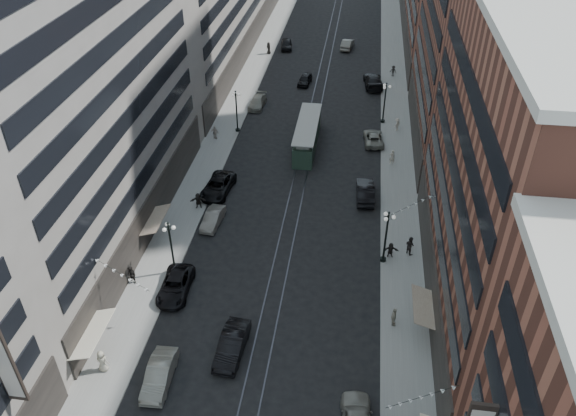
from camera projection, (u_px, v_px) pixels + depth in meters
The scene contains 35 objects.
ground at pixel (313, 119), 74.97m from camera, with size 220.00×220.00×0.00m, color black.
sidewalk_west at pixel (247, 84), 84.18m from camera, with size 4.00×180.00×0.15m, color gray.
sidewalk_east at pixel (395, 92), 81.77m from camera, with size 4.00×180.00×0.15m, color gray.
rail_west at pixel (315, 88), 83.09m from camera, with size 0.12×180.00×0.02m, color #2D2D33.
rail_east at pixel (324, 89), 82.94m from camera, with size 0.12×180.00×0.02m, color #2D2D33.
building_west_mid at pixel (83, 100), 46.93m from camera, with size 8.00×36.00×28.00m, color gray.
building_east_mid at pixel (508, 182), 40.34m from camera, with size 8.00×30.00×24.00m, color brown.
lamppost_sw_far at pixel (171, 246), 48.40m from camera, with size 1.03×1.14×5.52m.
lamppost_sw_mid at pixel (237, 110), 70.14m from camera, with size 1.03×1.14×5.52m.
lamppost_se_far at pixel (386, 235), 49.60m from camera, with size 1.03×1.14×5.52m.
lamppost_se_mid at pixel (385, 101), 72.16m from camera, with size 1.03×1.14×5.52m.
streetcar at pixel (307, 136), 68.06m from camera, with size 2.51×11.33×3.14m.
car_1 at pixel (159, 375), 40.24m from camera, with size 1.67×4.78×1.57m, color gray.
car_2 at pixel (175, 286), 47.79m from camera, with size 2.43×5.27×1.46m, color black.
car_5 at pixel (232, 345), 42.40m from camera, with size 1.77×5.08×1.67m, color black.
pedestrian_1 at pixel (102, 361), 40.84m from camera, with size 0.93×0.51×1.90m, color #A7A28B.
pedestrian_2 at pixel (132, 275), 48.40m from camera, with size 0.86×0.47×1.77m, color black.
pedestrian_4 at pixel (394, 317), 44.46m from camera, with size 1.04×0.47×1.77m, color #A7A08B.
car_7 at pixel (218, 186), 60.23m from camera, with size 2.64×5.73×1.59m, color black.
car_8 at pixel (257, 102), 77.60m from camera, with size 1.94×4.76×1.38m, color slate.
car_9 at pixel (286, 44), 96.27m from camera, with size 1.83×4.56×1.55m, color black.
car_10 at pixel (365, 191), 59.29m from camera, with size 1.79×5.15×1.70m, color black.
car_11 at pixel (373, 138), 69.22m from camera, with size 2.26×4.89×1.36m, color gray.
car_12 at pixel (373, 81), 83.16m from camera, with size 2.51×6.16×1.79m, color black.
car_13 at pixel (305, 80), 83.93m from camera, with size 1.68×4.18×1.43m, color black.
car_14 at pixel (347, 44), 96.21m from camera, with size 1.67×4.79×1.58m, color #65645A.
pedestrian_5 at pixel (198, 201), 57.64m from camera, with size 1.60×0.46×1.72m, color black.
pedestrian_6 at pixel (215, 132), 69.64m from camera, with size 1.03×0.47×1.76m, color #9F9184.
pedestrian_7 at pixel (410, 245), 51.67m from camera, with size 0.90×0.49×1.84m, color black.
pedestrian_8 at pixel (392, 157), 64.68m from camera, with size 0.67×0.44×1.84m, color beige.
pedestrian_9 at pixel (393, 71), 86.03m from camera, with size 1.06×0.44×1.64m, color black.
car_extra_0 at pixel (213, 218), 55.67m from camera, with size 1.46×4.19×1.38m, color #69655D.
pedestrian_extra_0 at pixel (397, 124), 71.49m from camera, with size 1.08×0.44×1.67m, color beige.
pedestrian_extra_1 at pixel (269, 48), 93.76m from camera, with size 0.95×0.52×1.94m, color black.
pedestrian_extra_2 at pixel (391, 250), 51.37m from camera, with size 1.40×0.40×1.51m, color black.
Camera 1 is at (5.83, -7.72, 33.96)m, focal length 35.00 mm.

